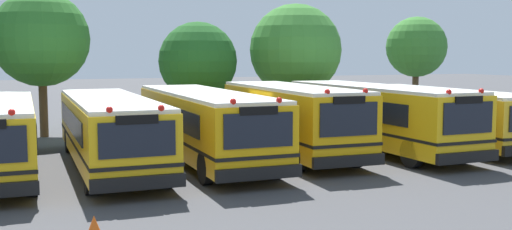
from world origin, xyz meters
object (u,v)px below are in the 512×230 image
object	(u,v)px
school_bus_2	(204,122)
school_bus_4	(375,114)
tree_3	(293,49)
tree_1	(43,40)
school_bus_1	(109,128)
school_bus_3	(291,117)
tree_2	(199,59)
school_bus_5	(440,114)
tree_4	(416,46)
traffic_cone	(94,230)

from	to	relation	value
school_bus_2	school_bus_4	world-z (taller)	school_bus_4
tree_3	tree_1	bearing A→B (deg)	179.82
school_bus_1	tree_3	bearing A→B (deg)	-141.32
tree_3	school_bus_2	bearing A→B (deg)	-131.08
school_bus_4	tree_3	size ratio (longest dim) A/B	1.63
school_bus_3	tree_1	distance (m)	12.83
school_bus_3	tree_2	bearing A→B (deg)	-82.40
school_bus_5	tree_2	world-z (taller)	tree_2
school_bus_1	school_bus_2	distance (m)	3.40
tree_3	tree_4	xyz separation A→B (m)	(8.61, 0.69, 0.23)
school_bus_1	tree_4	distance (m)	22.16
school_bus_1	school_bus_3	world-z (taller)	school_bus_3
school_bus_3	school_bus_4	distance (m)	3.73
school_bus_1	traffic_cone	bearing A→B (deg)	80.27
school_bus_2	traffic_cone	xyz separation A→B (m)	(-4.88, -8.56, -1.10)
tree_1	traffic_cone	world-z (taller)	tree_1
school_bus_1	tree_2	xyz separation A→B (m)	(5.83, 8.93, 2.31)
school_bus_1	traffic_cone	size ratio (longest dim) A/B	18.71
school_bus_3	traffic_cone	bearing A→B (deg)	46.63
tree_1	tree_4	distance (m)	21.47
school_bus_5	tree_3	size ratio (longest dim) A/B	1.57
tree_3	tree_4	bearing A→B (deg)	4.60
school_bus_1	school_bus_4	size ratio (longest dim) A/B	1.03
school_bus_1	tree_1	size ratio (longest dim) A/B	1.63
school_bus_4	school_bus_5	bearing A→B (deg)	-177.03
school_bus_5	tree_3	world-z (taller)	tree_3
school_bus_5	traffic_cone	xyz separation A→B (m)	(-15.53, -8.61, -1.02)
tree_1	tree_2	xyz separation A→B (m)	(7.55, 0.01, -0.89)
school_bus_2	tree_1	size ratio (longest dim) A/B	1.62
school_bus_1	school_bus_5	xyz separation A→B (m)	(14.06, 0.07, -0.02)
traffic_cone	school_bus_2	bearing A→B (deg)	60.31
school_bus_4	tree_4	xyz separation A→B (m)	(9.18, 9.77, 2.98)
school_bus_2	tree_3	distance (m)	12.09
school_bus_4	tree_1	bearing A→B (deg)	-37.90
school_bus_2	traffic_cone	bearing A→B (deg)	60.53
school_bus_3	tree_4	world-z (taller)	tree_4
tree_2	traffic_cone	distance (m)	19.23
school_bus_2	traffic_cone	size ratio (longest dim) A/B	18.67
school_bus_2	school_bus_3	size ratio (longest dim) A/B	1.19
tree_3	traffic_cone	world-z (taller)	tree_3
tree_4	school_bus_1	bearing A→B (deg)	-154.12
tree_2	tree_3	size ratio (longest dim) A/B	0.84
school_bus_1	school_bus_4	distance (m)	10.57
tree_1	school_bus_4	bearing A→B (deg)	-36.57
traffic_cone	tree_2	bearing A→B (deg)	67.31
school_bus_3	tree_3	distance (m)	10.35
tree_4	traffic_cone	xyz separation A→B (m)	(-21.22, -18.12, -4.13)
school_bus_5	school_bus_4	bearing A→B (deg)	5.64
school_bus_5	tree_4	size ratio (longest dim) A/B	1.69
school_bus_5	tree_1	distance (m)	18.37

